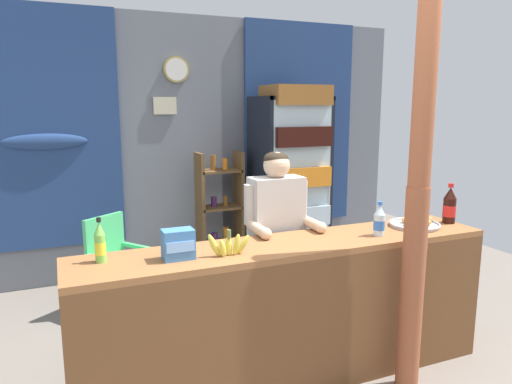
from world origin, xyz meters
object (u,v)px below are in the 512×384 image
(soda_bottle_lime_soda, at_px, (100,243))
(banana_bunch, at_px, (228,245))
(snack_box_biscuit, at_px, (178,244))
(pastry_tray, at_px, (415,224))
(plastic_lawn_chair, at_px, (116,259))
(shopkeeper, at_px, (277,228))
(stall_counter, at_px, (298,303))
(timber_post, at_px, (418,196))
(soda_bottle_water, at_px, (379,221))
(drink_fridge, at_px, (291,172))
(bottle_shelf_rack, at_px, (220,211))
(soda_bottle_cola, at_px, (450,206))

(soda_bottle_lime_soda, relative_size, banana_bunch, 0.95)
(snack_box_biscuit, relative_size, pastry_tray, 0.49)
(soda_bottle_lime_soda, distance_m, snack_box_biscuit, 0.43)
(plastic_lawn_chair, relative_size, shopkeeper, 0.58)
(stall_counter, height_order, shopkeeper, shopkeeper)
(stall_counter, distance_m, soda_bottle_lime_soda, 1.27)
(timber_post, relative_size, shopkeeper, 1.78)
(stall_counter, bearing_deg, pastry_tray, 6.61)
(soda_bottle_water, xyz_separation_m, snack_box_biscuit, (-1.37, 0.04, -0.01))
(shopkeeper, distance_m, banana_bunch, 0.73)
(timber_post, bearing_deg, soda_bottle_water, 95.70)
(soda_bottle_lime_soda, height_order, pastry_tray, soda_bottle_lime_soda)
(banana_bunch, bearing_deg, snack_box_biscuit, 169.36)
(stall_counter, height_order, snack_box_biscuit, snack_box_biscuit)
(drink_fridge, height_order, soda_bottle_water, drink_fridge)
(bottle_shelf_rack, distance_m, shopkeeper, 1.77)
(timber_post, distance_m, soda_bottle_lime_soda, 1.88)
(pastry_tray, bearing_deg, soda_bottle_water, -167.25)
(plastic_lawn_chair, bearing_deg, timber_post, -50.23)
(shopkeeper, relative_size, soda_bottle_lime_soda, 5.80)
(stall_counter, xyz_separation_m, shopkeeper, (0.08, 0.50, 0.36))
(timber_post, relative_size, pastry_tray, 7.33)
(timber_post, distance_m, banana_bunch, 1.18)
(bottle_shelf_rack, relative_size, soda_bottle_water, 5.65)
(banana_bunch, bearing_deg, shopkeeper, 41.86)
(timber_post, xyz_separation_m, snack_box_biscuit, (-1.40, 0.36, -0.24))
(drink_fridge, height_order, soda_bottle_lime_soda, drink_fridge)
(soda_bottle_water, bearing_deg, banana_bunch, -179.28)
(shopkeeper, bearing_deg, bottle_shelf_rack, 84.97)
(soda_bottle_lime_soda, bearing_deg, shopkeeper, 14.39)
(bottle_shelf_rack, bearing_deg, snack_box_biscuit, -114.24)
(snack_box_biscuit, xyz_separation_m, banana_bunch, (0.28, -0.05, -0.03))
(soda_bottle_cola, xyz_separation_m, snack_box_biscuit, (-2.06, -0.04, -0.04))
(timber_post, xyz_separation_m, banana_bunch, (-1.11, 0.30, -0.26))
(shopkeeper, distance_m, soda_bottle_cola, 1.30)
(soda_bottle_lime_soda, bearing_deg, soda_bottle_water, -4.96)
(plastic_lawn_chair, height_order, pastry_tray, pastry_tray)
(timber_post, height_order, soda_bottle_lime_soda, timber_post)
(timber_post, distance_m, pastry_tray, 0.62)
(plastic_lawn_chair, relative_size, soda_bottle_water, 3.68)
(timber_post, bearing_deg, banana_bunch, 164.75)
(timber_post, height_order, banana_bunch, timber_post)
(pastry_tray, distance_m, banana_bunch, 1.48)
(soda_bottle_lime_soda, xyz_separation_m, soda_bottle_water, (1.78, -0.15, -0.01))
(stall_counter, xyz_separation_m, bottle_shelf_rack, (0.24, 2.25, 0.11))
(stall_counter, height_order, soda_bottle_water, soda_bottle_water)
(soda_bottle_lime_soda, bearing_deg, stall_counter, -8.99)
(timber_post, height_order, shopkeeper, timber_post)
(stall_counter, bearing_deg, shopkeeper, 80.55)
(shopkeeper, distance_m, soda_bottle_lime_soda, 1.29)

